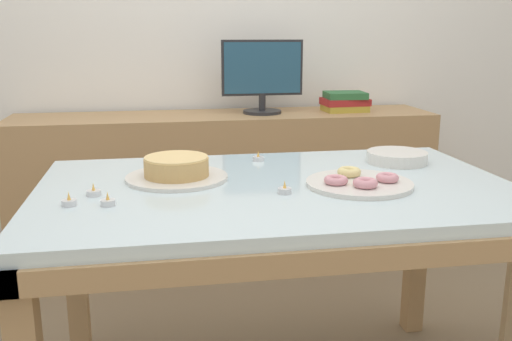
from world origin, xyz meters
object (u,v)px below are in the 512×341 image
at_px(pastry_platter, 359,182).
at_px(tealight_centre, 108,202).
at_px(tealight_left_edge, 285,190).
at_px(book_stack, 345,102).
at_px(computer_monitor, 262,77).
at_px(cake_chocolate_round, 177,170).
at_px(tealight_near_cakes, 258,158).
at_px(tealight_right_edge, 94,192).
at_px(plate_stack, 397,157).
at_px(tealight_near_front, 69,202).

relative_size(pastry_platter, tealight_centre, 7.95).
bearing_deg(tealight_left_edge, book_stack, 65.24).
xyz_separation_m(book_stack, tealight_left_edge, (-0.65, -1.41, -0.07)).
distance_m(computer_monitor, tealight_left_edge, 1.43).
height_order(cake_chocolate_round, tealight_near_cakes, cake_chocolate_round).
relative_size(tealight_centre, tealight_right_edge, 1.00).
xyz_separation_m(cake_chocolate_round, tealight_centre, (-0.19, -0.24, -0.02)).
relative_size(tealight_centre, tealight_left_edge, 1.00).
bearing_deg(cake_chocolate_round, book_stack, 51.60).
height_order(cake_chocolate_round, tealight_right_edge, cake_chocolate_round).
relative_size(book_stack, cake_chocolate_round, 0.76).
relative_size(book_stack, tealight_left_edge, 6.07).
bearing_deg(computer_monitor, plate_stack, -75.71).
bearing_deg(tealight_centre, book_stack, 51.65).
height_order(tealight_centre, tealight_near_front, same).
xyz_separation_m(plate_stack, tealight_near_cakes, (-0.48, 0.11, -0.01)).
bearing_deg(tealight_near_cakes, tealight_near_front, -143.11).
bearing_deg(pastry_platter, tealight_right_edge, 177.75).
bearing_deg(tealight_near_cakes, tealight_left_edge, -89.67).
xyz_separation_m(book_stack, tealight_near_cakes, (-0.65, -0.98, -0.07)).
relative_size(book_stack, tealight_near_front, 6.07).
relative_size(book_stack, plate_stack, 1.16).
relative_size(computer_monitor, plate_stack, 2.02).
relative_size(cake_chocolate_round, tealight_near_cakes, 7.95).
bearing_deg(computer_monitor, tealight_near_front, -118.95).
bearing_deg(pastry_platter, computer_monitor, 91.66).
bearing_deg(tealight_centre, computer_monitor, 64.52).
bearing_deg(plate_stack, tealight_right_edge, -166.43).
xyz_separation_m(computer_monitor, plate_stack, (0.28, -1.09, -0.20)).
height_order(plate_stack, tealight_near_front, plate_stack).
height_order(computer_monitor, pastry_platter, computer_monitor).
height_order(computer_monitor, book_stack, computer_monitor).
relative_size(cake_chocolate_round, tealight_centre, 7.95).
xyz_separation_m(pastry_platter, tealight_centre, (-0.72, -0.07, -0.00)).
xyz_separation_m(tealight_left_edge, tealight_near_front, (-0.59, -0.02, 0.00)).
xyz_separation_m(tealight_centre, tealight_left_edge, (0.49, 0.03, 0.00)).
height_order(pastry_platter, plate_stack, same).
distance_m(pastry_platter, tealight_right_edge, 0.77).
height_order(tealight_near_cakes, tealight_right_edge, same).
distance_m(cake_chocolate_round, tealight_near_front, 0.37).
distance_m(tealight_centre, tealight_right_edge, 0.11).
relative_size(pastry_platter, tealight_near_cakes, 7.95).
bearing_deg(tealight_near_front, cake_chocolate_round, 37.93).
distance_m(plate_stack, tealight_left_edge, 0.57).
relative_size(tealight_right_edge, tealight_near_front, 1.00).
height_order(plate_stack, tealight_centre, plate_stack).
height_order(cake_chocolate_round, plate_stack, cake_chocolate_round).
height_order(cake_chocolate_round, tealight_near_front, cake_chocolate_round).
bearing_deg(cake_chocolate_round, plate_stack, 7.43).
bearing_deg(tealight_near_cakes, tealight_centre, -136.77).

